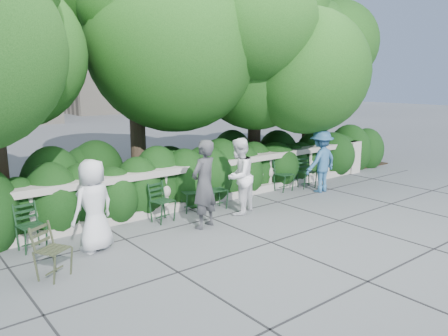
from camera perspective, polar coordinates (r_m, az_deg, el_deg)
ground at (r=9.08m, az=3.97°, el=-7.19°), size 90.00×90.00×0.00m
balustrade at (r=10.29m, az=-2.78°, el=-2.11°), size 12.00×0.44×1.00m
shrub_hedge at (r=11.37m, az=-6.31°, el=-3.36°), size 15.00×2.60×1.70m
tree_canopy at (r=11.58m, az=-4.31°, el=16.71°), size 15.04×6.52×6.78m
chair_a at (r=9.13m, az=-7.37°, el=-7.15°), size 0.52×0.55×0.84m
chair_b at (r=8.27m, az=-23.28°, el=-10.07°), size 0.50×0.54×0.84m
chair_c at (r=9.91m, az=-0.55°, el=-5.55°), size 0.49×0.52×0.84m
chair_d at (r=9.74m, az=-3.92°, el=-5.88°), size 0.54×0.57×0.84m
chair_e at (r=12.03m, az=11.08°, el=-2.69°), size 0.55×0.58×0.84m
chair_f at (r=11.61m, az=8.31°, el=-3.11°), size 0.45×0.49×0.84m
chair_weathered at (r=7.08m, az=-20.31°, el=-13.49°), size 0.62×0.64×0.84m
person_businessman at (r=7.78m, az=-16.66°, el=-4.70°), size 0.90×0.71×1.60m
person_woman_grey at (r=8.59m, az=-2.64°, el=-2.13°), size 0.74×0.60×1.77m
person_casual_man at (r=9.50m, az=1.95°, el=-1.08°), size 1.00×0.91×1.67m
person_older_blue at (r=11.63m, az=12.55°, el=0.88°), size 1.08×0.65×1.63m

